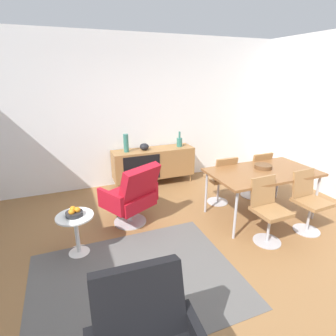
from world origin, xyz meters
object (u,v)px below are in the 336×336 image
at_px(sideboard, 153,163).
at_px(dining_chair_back_right, 255,173).
at_px(vase_ceramic_small, 126,143).
at_px(wooden_bowl_on_table, 263,167).
at_px(lounge_chair_red, 132,195).
at_px(vase_sculptural_dark, 179,142).
at_px(dining_table, 263,174).
at_px(fruit_bowl, 74,213).
at_px(side_table_round, 76,230).
at_px(dining_chair_front_left, 268,208).
at_px(vase_cobalt, 144,147).
at_px(dining_chair_back_left, 221,178).
at_px(dining_chair_front_right, 308,199).

relative_size(sideboard, dining_chair_back_right, 1.87).
distance_m(vase_ceramic_small, wooden_bowl_on_table, 2.44).
distance_m(sideboard, wooden_bowl_on_table, 2.12).
distance_m(vase_ceramic_small, lounge_chair_red, 1.44).
bearing_deg(lounge_chair_red, vase_sculptural_dark, 45.32).
relative_size(vase_ceramic_small, dining_table, 0.21).
relative_size(dining_table, lounge_chair_red, 1.69).
height_order(dining_table, fruit_bowl, dining_table).
relative_size(vase_ceramic_small, wooden_bowl_on_table, 1.30).
distance_m(vase_sculptural_dark, side_table_round, 2.81).
bearing_deg(dining_table, dining_chair_front_left, -122.21).
distance_m(vase_cobalt, dining_chair_back_right, 2.09).
distance_m(dining_chair_front_left, fruit_bowl, 2.42).
xyz_separation_m(dining_chair_back_left, lounge_chair_red, (-1.54, -0.09, -0.00)).
bearing_deg(dining_chair_back_right, fruit_bowl, -170.65).
bearing_deg(sideboard, lounge_chair_red, -119.95).
bearing_deg(vase_ceramic_small, dining_table, -48.02).
bearing_deg(vase_cobalt, dining_chair_front_left, -68.52).
xyz_separation_m(wooden_bowl_on_table, dining_chair_back_left, (-0.43, 0.46, -0.30)).
distance_m(dining_chair_front_left, side_table_round, 2.42).
relative_size(dining_chair_back_right, fruit_bowl, 4.28).
height_order(dining_table, dining_chair_front_right, dining_chair_front_right).
bearing_deg(vase_ceramic_small, lounge_chair_red, -100.45).
xyz_separation_m(dining_chair_back_right, side_table_round, (-3.04, -0.50, -0.15)).
height_order(dining_chair_back_right, dining_chair_front_left, same).
xyz_separation_m(vase_sculptural_dark, lounge_chair_red, (-1.33, -1.35, -0.35)).
relative_size(vase_sculptural_dark, lounge_chair_red, 0.32).
xyz_separation_m(vase_cobalt, fruit_bowl, (-1.40, -1.76, -0.22)).
height_order(vase_ceramic_small, dining_table, vase_ceramic_small).
xyz_separation_m(wooden_bowl_on_table, fruit_bowl, (-2.77, -0.04, -0.21)).
xyz_separation_m(vase_cobalt, wooden_bowl_on_table, (1.37, -1.73, -0.02)).
height_order(vase_sculptural_dark, dining_chair_front_left, vase_sculptural_dark).
xyz_separation_m(sideboard, dining_chair_front_right, (1.46, -2.38, 0.03)).
distance_m(lounge_chair_red, fruit_bowl, 0.90).
bearing_deg(side_table_round, wooden_bowl_on_table, 0.74).
relative_size(dining_chair_back_left, side_table_round, 1.65).
relative_size(vase_cobalt, dining_chair_back_left, 0.21).
bearing_deg(wooden_bowl_on_table, dining_chair_front_right, -67.76).
xyz_separation_m(vase_ceramic_small, fruit_bowl, (-1.05, -1.76, -0.33)).
height_order(vase_sculptural_dark, dining_chair_back_left, vase_sculptural_dark).
height_order(sideboard, dining_table, dining_table).
bearing_deg(lounge_chair_red, side_table_round, -152.58).
bearing_deg(dining_chair_front_right, lounge_chair_red, 155.21).
bearing_deg(fruit_bowl, vase_ceramic_small, 59.28).
height_order(vase_ceramic_small, dining_chair_back_right, vase_ceramic_small).
bearing_deg(dining_chair_front_left, vase_sculptural_dark, 94.84).
height_order(sideboard, side_table_round, sideboard).
bearing_deg(sideboard, dining_chair_front_right, -58.50).
relative_size(dining_table, side_table_round, 3.08).
bearing_deg(vase_sculptural_dark, vase_ceramic_small, 180.00).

